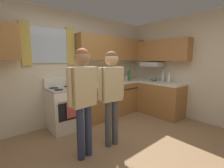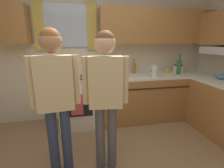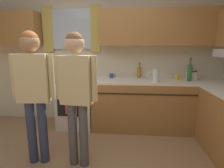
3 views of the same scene
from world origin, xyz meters
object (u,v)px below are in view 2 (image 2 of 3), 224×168
Objects in this scene: stove_oven at (77,101)px; mug_cobalt_blue at (110,73)px; water_pitcher at (155,71)px; bottle_oil_amber at (134,68)px; adult_left at (55,89)px; bottle_wine_green at (179,67)px; mixing_bowl at (222,77)px; adult_in_plaid at (106,88)px; stovetop_kettle at (178,68)px; mug_mustard_yellow at (167,71)px.

mug_cobalt_blue is (0.64, 0.16, 0.48)m from stove_oven.
bottle_oil_amber is at bearing 120.10° from water_pitcher.
adult_left is at bearing -121.91° from mug_cobalt_blue.
adult_left is at bearing -152.70° from bottle_wine_green.
adult_left reaches higher than stove_oven.
bottle_oil_amber is at bearing 147.63° from mixing_bowl.
mixing_bowl is (1.29, -0.82, -0.06)m from bottle_oil_amber.
stove_oven is 6.03× the size of mixing_bowl.
bottle_oil_amber is 1.92m from adult_left.
adult_in_plaid is at bearing -137.20° from water_pitcher.
mug_cobalt_blue is 1.95m from mixing_bowl.
stovetop_kettle is (0.92, -0.12, -0.01)m from bottle_oil_amber.
bottle_wine_green reaches higher than mixing_bowl.
mug_cobalt_blue is 0.63× the size of mixing_bowl.
mixing_bowl is (2.44, -0.60, 0.48)m from stove_oven.
bottle_wine_green is 0.87m from bottle_oil_amber.
bottle_oil_amber reaches higher than stove_oven.
mug_cobalt_blue is 0.07× the size of adult_in_plaid.
bottle_wine_green is at bearing -1.24° from stove_oven.
bottle_oil_amber is 2.38× the size of mug_mustard_yellow.
water_pitcher is (0.75, -0.36, 0.07)m from mug_cobalt_blue.
bottle_wine_green is (1.98, -0.04, 0.58)m from stove_oven.
bottle_wine_green is 1.38× the size of bottle_oil_amber.
adult_left reaches higher than mixing_bowl.
adult_left reaches higher than mug_mustard_yellow.
water_pitcher is at bearing -25.60° from mug_cobalt_blue.
stovetop_kettle is at bearing 36.43° from adult_in_plaid.
bottle_wine_green is 2.43m from adult_left.
adult_in_plaid is at bearing -1.13° from adult_left.
bottle_wine_green is 0.24× the size of adult_left.
adult_in_plaid is at bearing -145.37° from bottle_wine_green.
adult_in_plaid reaches higher than bottle_oil_amber.
bottle_oil_amber reaches higher than water_pitcher.
mug_mustard_yellow is 0.55× the size of water_pitcher.
bottle_oil_amber is 1.60m from adult_in_plaid.
adult_in_plaid is at bearing -119.95° from bottle_oil_amber.
mug_mustard_yellow is at bearing 31.81° from adult_left.
mug_cobalt_blue is at bearing 154.40° from water_pitcher.
mug_mustard_yellow is at bearing -174.72° from stovetop_kettle.
bottle_oil_amber reaches higher than mug_mustard_yellow.
bottle_wine_green reaches higher than mug_mustard_yellow.
mixing_bowl is (0.46, -0.55, -0.10)m from bottle_wine_green.
mug_cobalt_blue is 0.52× the size of water_pitcher.
water_pitcher is (-0.68, -0.31, 0.02)m from stovetop_kettle.
adult_in_plaid reaches higher than water_pitcher.
bottle_wine_green reaches higher than bottle_oil_amber.
mug_cobalt_blue is 0.07× the size of adult_left.
stovetop_kettle is (1.44, -0.06, 0.05)m from mug_cobalt_blue.
stove_oven is 1.88m from mug_mustard_yellow.
bottle_wine_green is at bearing -8.55° from mug_cobalt_blue.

